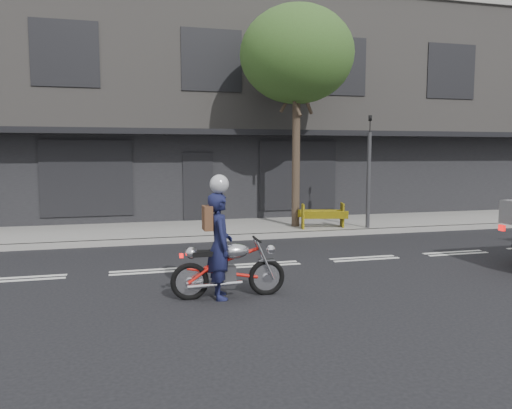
% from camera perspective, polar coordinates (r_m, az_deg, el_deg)
% --- Properties ---
extents(ground, '(80.00, 80.00, 0.00)m').
position_cam_1_polar(ground, '(10.84, 0.82, -6.89)').
color(ground, black).
rests_on(ground, ground).
extents(sidewalk, '(32.00, 3.20, 0.15)m').
position_cam_1_polar(sidewalk, '(15.33, -3.90, -2.79)').
color(sidewalk, gray).
rests_on(sidewalk, ground).
extents(kerb, '(32.00, 0.20, 0.15)m').
position_cam_1_polar(kerb, '(13.78, -2.64, -3.79)').
color(kerb, gray).
rests_on(kerb, ground).
extents(building_main, '(26.00, 10.00, 8.00)m').
position_cam_1_polar(building_main, '(21.72, -7.30, 10.15)').
color(building_main, slate).
rests_on(building_main, ground).
extents(street_tree, '(3.40, 3.40, 6.74)m').
position_cam_1_polar(street_tree, '(15.50, 4.69, 16.62)').
color(street_tree, '#382B21').
rests_on(street_tree, ground).
extents(traffic_light_pole, '(0.12, 0.12, 3.50)m').
position_cam_1_polar(traffic_light_pole, '(15.27, 12.75, 2.99)').
color(traffic_light_pole, '#2D2D30').
rests_on(traffic_light_pole, ground).
extents(motorcycle, '(1.94, 0.56, 1.00)m').
position_cam_1_polar(motorcycle, '(8.40, -3.13, -7.16)').
color(motorcycle, black).
rests_on(motorcycle, ground).
extents(rider, '(0.44, 0.66, 1.76)m').
position_cam_1_polar(rider, '(8.29, -4.17, -4.72)').
color(rider, '#15183B').
rests_on(rider, ground).
extents(construction_barrier, '(1.45, 0.87, 0.76)m').
position_cam_1_polar(construction_barrier, '(14.95, 7.93, -1.30)').
color(construction_barrier, yellow).
rests_on(construction_barrier, sidewalk).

